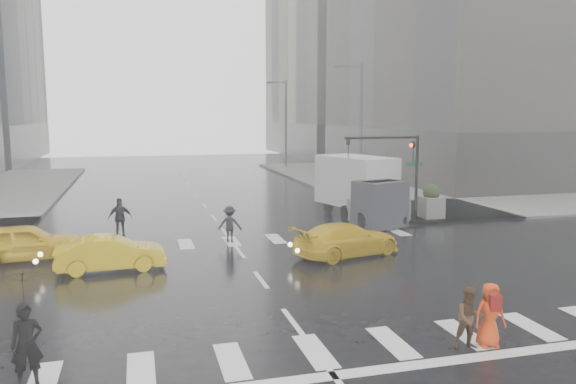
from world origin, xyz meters
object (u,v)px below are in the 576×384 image
object	(u,v)px
traffic_signal_pole	(399,161)
box_truck	(362,187)
taxi_front	(26,242)
taxi_mid	(111,253)
pedestrian_brown	(470,318)
pedestrian_orange	(490,314)

from	to	relation	value
traffic_signal_pole	box_truck	world-z (taller)	traffic_signal_pole
traffic_signal_pole	taxi_front	world-z (taller)	traffic_signal_pole
taxi_front	taxi_mid	xyz separation A→B (m)	(3.21, -2.30, -0.08)
taxi_mid	pedestrian_brown	bearing A→B (deg)	-140.25
pedestrian_brown	taxi_mid	xyz separation A→B (m)	(-8.56, 9.34, -0.13)
pedestrian_orange	taxi_mid	bearing A→B (deg)	142.86
pedestrian_orange	box_truck	distance (m)	16.42
pedestrian_brown	taxi_mid	bearing A→B (deg)	142.36
pedestrian_brown	pedestrian_orange	xyz separation A→B (m)	(0.53, -0.02, 0.04)
pedestrian_orange	traffic_signal_pole	bearing A→B (deg)	80.56
taxi_front	taxi_mid	distance (m)	3.95
traffic_signal_pole	box_truck	xyz separation A→B (m)	(-1.51, 1.23, -1.45)
pedestrian_orange	taxi_mid	distance (m)	13.05
traffic_signal_pole	taxi_mid	xyz separation A→B (m)	(-13.94, -5.45, -2.59)
pedestrian_orange	taxi_front	bearing A→B (deg)	145.23
taxi_mid	box_truck	distance (m)	14.16
taxi_front	pedestrian_brown	bearing A→B (deg)	-141.25
traffic_signal_pole	pedestrian_brown	size ratio (longest dim) A/B	2.96
taxi_front	box_truck	bearing A→B (deg)	-80.90
pedestrian_orange	taxi_mid	size ratio (longest dim) A/B	0.41
traffic_signal_pole	pedestrian_brown	xyz separation A→B (m)	(-5.39, -14.79, -2.46)
taxi_front	pedestrian_orange	bearing A→B (deg)	-140.03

